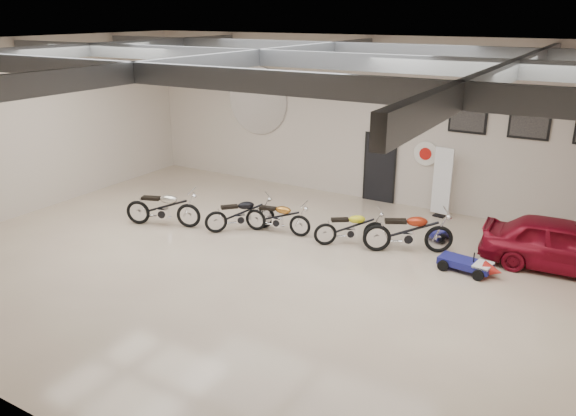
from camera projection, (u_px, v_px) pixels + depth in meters
The scene contains 18 objects.
floor at pixel (262, 267), 13.10m from camera, with size 16.00×12.00×0.01m, color beige.
ceiling at pixel (258, 45), 11.45m from camera, with size 16.00×12.00×0.01m, color slate.
back_wall at pixel (368, 120), 17.15m from camera, with size 16.00×0.02×5.00m, color beige.
left_wall at pixel (27, 127), 16.11m from camera, with size 0.02×12.00×5.00m, color beige.
ceiling_beams at pixel (258, 57), 11.53m from camera, with size 15.80×11.80×0.32m, color #5B5F63, non-canonical shape.
door at pixel (380, 169), 17.35m from camera, with size 0.92×0.08×2.10m, color black.
logo_plaque at pixel (258, 101), 18.93m from camera, with size 2.30×0.06×1.16m, color silver, non-canonical shape.
poster_left at pixel (469, 109), 15.48m from camera, with size 1.05×0.08×1.35m, color black, non-canonical shape.
poster_mid at pixel (531, 114), 14.71m from camera, with size 1.05×0.08×1.35m, color black, non-canonical shape.
oil_sign at pixel (426, 154), 16.46m from camera, with size 0.72×0.10×0.72m, color white, non-canonical shape.
banner_stand at pixel (442, 184), 16.01m from camera, with size 0.54×0.22×1.99m, color white, non-canonical shape.
motorcycle_silver at pixel (163, 207), 15.46m from camera, with size 2.11×0.66×1.10m, color silver, non-canonical shape.
motorcycle_black at pixel (240, 213), 15.15m from camera, with size 1.88×0.58×0.98m, color silver, non-canonical shape.
motorcycle_gold at pixel (277, 217), 14.95m from camera, with size 1.82×0.57×0.95m, color silver, non-canonical shape.
motorcycle_yellow at pixel (350, 227), 14.23m from camera, with size 1.81×0.56×0.94m, color silver, non-canonical shape.
motorcycle_red at pixel (408, 231), 13.75m from camera, with size 2.16×0.67×1.12m, color silver, non-canonical shape.
go_kart at pixel (471, 262), 12.73m from camera, with size 1.45×0.65×0.53m, color navy, non-canonical shape.
vintage_car at pixel (563, 245), 12.80m from camera, with size 3.58×1.44×1.22m, color maroon.
Camera 1 is at (6.58, -9.94, 5.64)m, focal length 35.00 mm.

